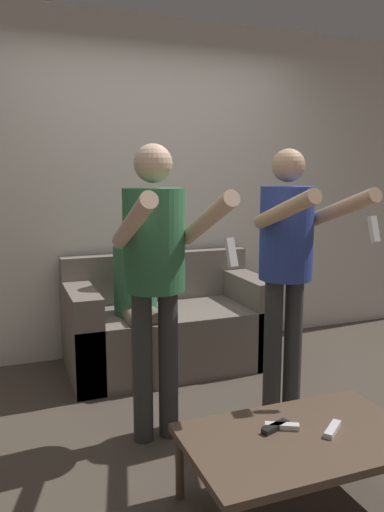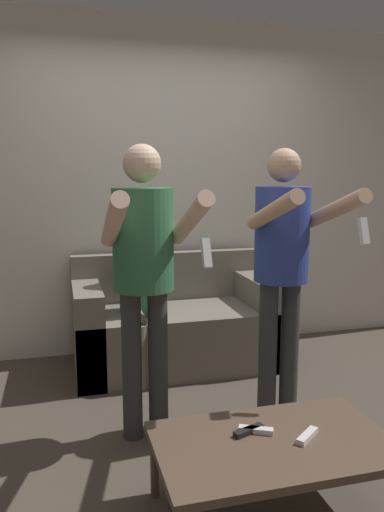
# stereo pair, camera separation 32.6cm
# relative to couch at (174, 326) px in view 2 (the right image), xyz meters

# --- Properties ---
(ground_plane) EXTENTS (14.00, 14.00, 0.00)m
(ground_plane) POSITION_rel_couch_xyz_m (-0.02, -1.11, -0.30)
(ground_plane) COLOR #4C4238
(wall_back) EXTENTS (6.40, 0.06, 2.70)m
(wall_back) POSITION_rel_couch_xyz_m (-0.02, 0.43, 1.05)
(wall_back) COLOR silver
(wall_back) RESTS_ON ground_plane
(couch) EXTENTS (1.53, 0.79, 0.84)m
(couch) POSITION_rel_couch_xyz_m (0.00, 0.00, 0.00)
(couch) COLOR slate
(couch) RESTS_ON ground_plane
(person_standing_left) EXTENTS (0.45, 0.77, 1.63)m
(person_standing_left) POSITION_rel_couch_xyz_m (-0.40, -1.05, 0.72)
(person_standing_left) COLOR #383838
(person_standing_left) RESTS_ON ground_plane
(person_standing_right) EXTENTS (0.43, 0.72, 1.61)m
(person_standing_right) POSITION_rel_couch_xyz_m (0.40, -1.05, 0.70)
(person_standing_right) COLOR #383838
(person_standing_right) RESTS_ON ground_plane
(person_seated) EXTENTS (0.31, 0.53, 1.18)m
(person_seated) POSITION_rel_couch_xyz_m (-0.27, -0.15, 0.35)
(person_seated) COLOR #6B6051
(person_seated) RESTS_ON ground_plane
(coffee_table) EXTENTS (1.01, 0.61, 0.35)m
(coffee_table) POSITION_rel_couch_xyz_m (0.01, -1.85, 0.02)
(coffee_table) COLOR brown
(coffee_table) RESTS_ON ground_plane
(remote_near) EXTENTS (0.14, 0.12, 0.02)m
(remote_near) POSITION_rel_couch_xyz_m (0.15, -1.87, 0.06)
(remote_near) COLOR white
(remote_near) RESTS_ON coffee_table
(remote_mid) EXTENTS (0.15, 0.10, 0.02)m
(remote_mid) POSITION_rel_couch_xyz_m (-0.04, -1.77, 0.06)
(remote_mid) COLOR white
(remote_mid) RESTS_ON coffee_table
(remote_far) EXTENTS (0.15, 0.08, 0.02)m
(remote_far) POSITION_rel_couch_xyz_m (-0.07, -1.76, 0.06)
(remote_far) COLOR black
(remote_far) RESTS_ON coffee_table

